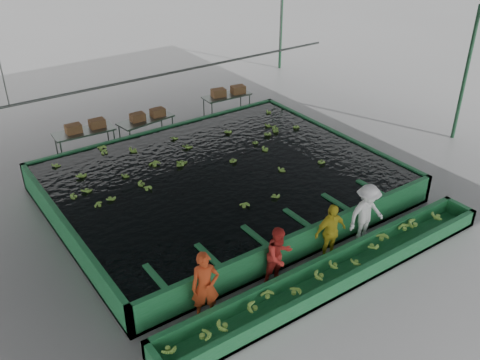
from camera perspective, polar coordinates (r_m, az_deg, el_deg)
ground at (r=15.88m, az=1.04°, el=-3.87°), size 80.00×80.00×0.00m
shed_roof at (r=13.79m, az=1.23°, el=13.78°), size 20.00×22.00×0.04m
shed_posts at (r=14.66m, az=1.12°, el=4.33°), size 20.00×22.00×5.00m
flotation_tank at (r=16.70m, az=-1.97°, el=-0.26°), size 10.00×8.00×0.90m
tank_water at (r=16.51m, az=-1.99°, el=0.94°), size 9.70×7.70×0.00m
sorting_trough at (r=13.56m, az=10.14°, el=-9.77°), size 10.00×1.00×0.50m
cableway_rail at (r=18.47m, az=-8.19°, el=11.09°), size 0.08×0.08×14.00m
rail_hanger_left at (r=16.65m, az=-24.06°, el=10.44°), size 0.04×0.04×2.00m
rail_hanger_right at (r=20.84m, az=4.34°, el=16.25°), size 0.04×0.04×2.00m
worker_a at (r=12.05m, az=-3.73°, el=-11.26°), size 0.75×0.63×1.74m
worker_b at (r=13.04m, az=4.18°, el=-8.09°), size 0.79×0.63×1.58m
worker_c at (r=13.97m, az=9.62°, el=-5.51°), size 0.99×0.49×1.63m
worker_d at (r=14.76m, az=13.34°, el=-3.55°), size 1.19×0.75×1.76m
packing_table_left at (r=19.95m, az=-16.14°, el=3.81°), size 2.16×0.96×0.96m
packing_table_mid at (r=20.46m, az=-9.92°, el=5.20°), size 2.19×1.12×0.95m
packing_table_right at (r=22.60m, az=-1.42°, el=7.97°), size 2.05×0.91×0.92m
box_stack_left at (r=19.81m, az=-16.10°, el=5.16°), size 1.41×0.44×0.30m
box_stack_mid at (r=20.32m, az=-9.78°, el=6.51°), size 1.34×0.38×0.29m
box_stack_right at (r=22.46m, az=-1.24°, el=9.08°), size 1.50×0.62×0.31m
floating_bananas at (r=17.11m, az=-3.46°, el=1.99°), size 8.87×6.05×0.12m
trough_bananas at (r=13.46m, az=10.19°, el=-9.28°), size 8.65×0.58×0.12m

